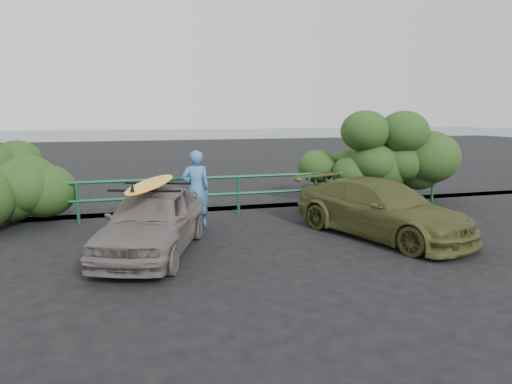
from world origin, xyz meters
TOP-DOWN VIEW (x-y plane):
  - ground at (0.00, 0.00)m, footprint 80.00×80.00m
  - ocean at (0.00, 60.00)m, footprint 200.00×200.00m
  - guardrail at (0.00, 5.00)m, footprint 14.00×0.08m
  - shrub_right at (5.00, 5.50)m, footprint 3.20×2.40m
  - sedan at (-1.38, 2.10)m, footprint 2.64×3.99m
  - olive_vehicle at (3.46, 2.01)m, footprint 3.06×4.51m
  - man at (-0.28, 3.96)m, footprint 0.66×0.44m
  - roof_rack at (-1.38, 2.10)m, footprint 1.57×1.32m
  - surfboard at (-1.38, 2.10)m, footprint 1.34×2.56m

SIDE VIEW (x-z plane):
  - ground at x=0.00m, z-range 0.00..0.00m
  - ocean at x=0.00m, z-range 0.00..0.00m
  - guardrail at x=0.00m, z-range 0.00..1.04m
  - olive_vehicle at x=3.46m, z-range 0.00..1.21m
  - sedan at x=-1.38m, z-range 0.00..1.26m
  - man at x=-0.28m, z-range 0.00..1.80m
  - shrub_right at x=5.00m, z-range 0.00..2.52m
  - roof_rack at x=-1.38m, z-range 1.26..1.31m
  - surfboard at x=-1.38m, z-range 1.31..1.38m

